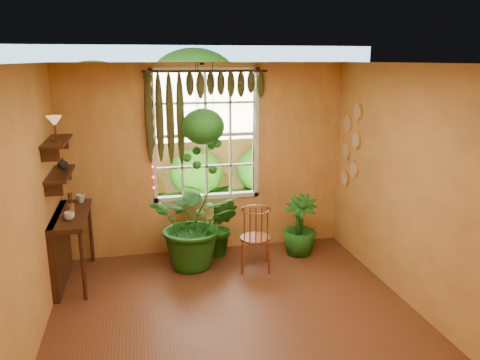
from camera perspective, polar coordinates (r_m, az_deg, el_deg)
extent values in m
plane|color=brown|center=(5.10, 0.21, -17.96)|extent=(4.50, 4.50, 0.00)
plane|color=white|center=(4.30, 0.25, 14.03)|extent=(4.50, 4.50, 0.00)
plane|color=gold|center=(6.66, -4.09, 2.47)|extent=(4.00, 0.00, 4.00)
plane|color=gold|center=(4.54, -25.33, -4.74)|extent=(0.00, 4.50, 4.50)
plane|color=gold|center=(5.31, 21.77, -1.67)|extent=(0.00, 4.50, 4.50)
cube|color=silver|center=(6.62, -4.18, 5.48)|extent=(1.52, 0.10, 1.86)
cube|color=white|center=(6.65, -4.22, 5.52)|extent=(1.38, 0.01, 1.78)
cylinder|color=#34180E|center=(6.43, -4.18, 13.09)|extent=(1.70, 0.04, 0.04)
cube|color=#34180E|center=(6.14, -19.93, -4.07)|extent=(0.40, 1.20, 0.06)
cube|color=#34180E|center=(6.31, -21.06, -7.76)|extent=(0.08, 1.18, 0.90)
cylinder|color=#34180E|center=(5.77, -18.60, -9.87)|extent=(0.05, 0.05, 0.86)
cylinder|color=#34180E|center=(6.78, -17.72, -6.08)|extent=(0.05, 0.05, 0.86)
cube|color=#34180E|center=(6.01, -21.07, 0.69)|extent=(0.25, 0.90, 0.04)
cube|color=#34180E|center=(5.94, -21.42, 4.44)|extent=(0.25, 0.90, 0.04)
cube|color=#1F601B|center=(11.81, -7.64, 0.90)|extent=(14.00, 10.00, 0.04)
cube|color=#886040|center=(9.86, -6.86, 3.69)|extent=(12.00, 0.10, 1.80)
plane|color=#8FC1F0|center=(13.33, -8.58, 9.27)|extent=(12.00, 0.00, 12.00)
cylinder|color=maroon|center=(6.27, 1.87, -7.11)|extent=(0.49, 0.49, 0.04)
torus|color=maroon|center=(5.94, 1.98, -3.57)|extent=(0.39, 0.11, 0.39)
imported|color=#154813|center=(6.28, -5.52, -5.12)|extent=(1.32, 1.20, 1.26)
imported|color=#154813|center=(6.66, -2.40, -5.74)|extent=(0.58, 0.53, 0.86)
imported|color=#154813|center=(6.76, 7.27, -5.51)|extent=(0.65, 0.65, 0.87)
ellipsoid|color=black|center=(6.25, -4.50, 5.76)|extent=(0.33, 0.33, 0.20)
ellipsoid|color=#154813|center=(6.24, -4.51, 6.51)|extent=(0.56, 0.56, 0.48)
imported|color=silver|center=(5.87, -20.10, -4.13)|extent=(0.12, 0.12, 0.10)
imported|color=beige|center=(6.52, -18.85, -2.14)|extent=(0.13, 0.13, 0.11)
cylinder|color=brown|center=(6.18, -19.93, -3.18)|extent=(0.08, 0.08, 0.10)
imported|color=#B2AD99|center=(6.21, -20.82, 1.94)|extent=(0.17, 0.17, 0.14)
cylinder|color=#573418|center=(5.80, -21.49, 4.54)|extent=(0.10, 0.10, 0.03)
cylinder|color=#573418|center=(5.79, -21.58, 5.45)|extent=(0.02, 0.02, 0.18)
cone|color=slate|center=(5.77, -21.69, 6.70)|extent=(0.18, 0.18, 0.12)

